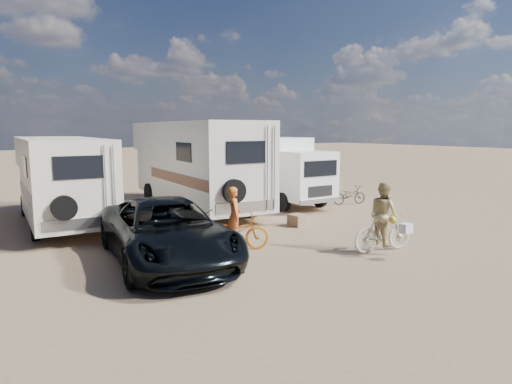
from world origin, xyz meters
TOP-DOWN VIEW (x-y plane):
  - ground at (0.00, 0.00)m, footprint 140.00×140.00m
  - rv_main at (-0.13, 7.40)m, footprint 3.17×8.77m
  - rv_left at (-5.16, 7.43)m, footprint 2.77×7.45m
  - box_truck at (3.47, 6.66)m, footprint 2.21×5.55m
  - dark_suv at (-3.99, 1.17)m, footprint 3.31×5.82m
  - bike_man at (-2.05, 1.20)m, footprint 1.98×1.34m
  - bike_woman at (1.16, -1.12)m, footprint 1.87×0.82m
  - rider_man at (-2.05, 1.20)m, footprint 0.56×0.66m
  - rider_woman at (1.16, -1.12)m, footprint 0.77×0.92m
  - bike_parked at (5.96, 4.83)m, footprint 1.61×0.90m
  - cooler at (-2.54, 4.52)m, footprint 0.60×0.48m
  - crate at (1.29, 2.63)m, footprint 0.57×0.57m

SIDE VIEW (x-z plane):
  - ground at x=0.00m, z-range 0.00..0.00m
  - crate at x=1.29m, z-range 0.00..0.40m
  - cooler at x=-2.54m, z-range 0.00..0.44m
  - bike_parked at x=5.96m, z-range 0.00..0.80m
  - bike_man at x=-2.05m, z-range 0.00..0.98m
  - bike_woman at x=1.16m, z-range 0.00..1.09m
  - dark_suv at x=-3.99m, z-range 0.00..1.53m
  - rider_man at x=-2.05m, z-range 0.00..1.54m
  - rider_woman at x=1.16m, z-range 0.00..1.68m
  - box_truck at x=3.47m, z-range 0.00..2.87m
  - rv_left at x=-5.16m, z-range 0.00..2.93m
  - rv_main at x=-0.13m, z-range 0.00..3.51m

